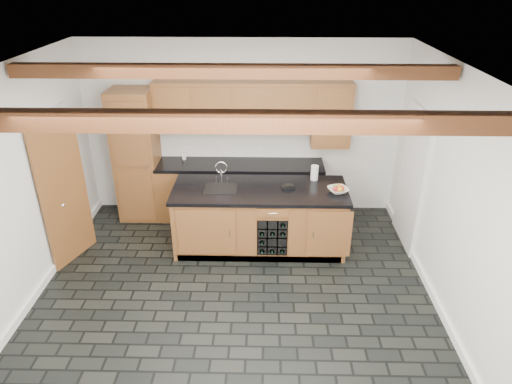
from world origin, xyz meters
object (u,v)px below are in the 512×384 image
at_px(fruit_bowl, 338,190).
at_px(island, 260,218).
at_px(kitchen_scale, 288,187).
at_px(paper_towel, 315,173).

bearing_deg(fruit_bowl, island, 175.93).
relative_size(kitchen_scale, fruit_bowl, 0.71).
relative_size(kitchen_scale, paper_towel, 0.89).
bearing_deg(island, paper_towel, 23.34).
bearing_deg(kitchen_scale, island, 170.15).
bearing_deg(paper_towel, kitchen_scale, -142.95).
bearing_deg(fruit_bowl, paper_towel, 124.82).
relative_size(island, paper_towel, 11.39).
height_order(fruit_bowl, paper_towel, paper_towel).
height_order(island, fruit_bowl, fruit_bowl).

